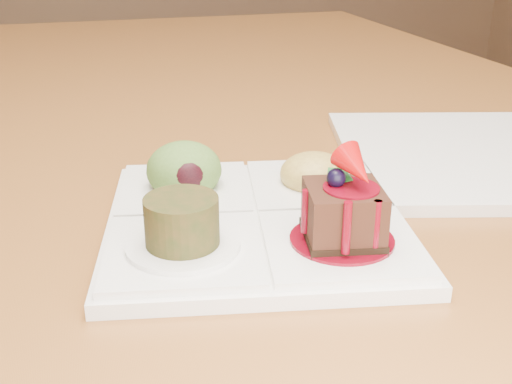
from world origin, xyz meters
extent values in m
cube|color=brown|center=(0.00, 0.00, 0.73)|extent=(1.00, 1.80, 0.04)
cylinder|color=brown|center=(-0.44, 0.84, 0.35)|extent=(0.06, 0.06, 0.71)
cylinder|color=brown|center=(0.44, 0.84, 0.35)|extent=(0.06, 0.06, 0.71)
cylinder|color=black|center=(0.73, 0.53, 0.19)|extent=(0.03, 0.03, 0.39)
cube|color=white|center=(-0.11, -0.35, 0.76)|extent=(0.29, 0.29, 0.01)
cube|color=white|center=(-0.06, -0.42, 0.77)|extent=(0.14, 0.14, 0.01)
cube|color=white|center=(-0.18, -0.40, 0.77)|extent=(0.14, 0.14, 0.01)
cube|color=white|center=(-0.16, -0.28, 0.77)|extent=(0.14, 0.14, 0.01)
cube|color=white|center=(-0.04, -0.31, 0.77)|extent=(0.14, 0.14, 0.01)
cylinder|color=#620310|center=(-0.06, -0.42, 0.77)|extent=(0.08, 0.08, 0.00)
cube|color=black|center=(-0.06, -0.42, 0.77)|extent=(0.07, 0.07, 0.01)
cube|color=#351C0E|center=(-0.06, -0.42, 0.79)|extent=(0.06, 0.06, 0.04)
cylinder|color=#620310|center=(-0.06, -0.42, 0.81)|extent=(0.04, 0.04, 0.00)
sphere|color=black|center=(-0.07, -0.42, 0.82)|extent=(0.01, 0.01, 0.01)
cone|color=#AB0B0B|center=(-0.05, -0.43, 0.83)|extent=(0.03, 0.04, 0.04)
cube|color=#134D17|center=(-0.06, -0.41, 0.82)|extent=(0.01, 0.02, 0.01)
cube|color=#134D17|center=(-0.06, -0.41, 0.82)|extent=(0.01, 0.02, 0.01)
cylinder|color=#620310|center=(-0.07, -0.45, 0.79)|extent=(0.01, 0.01, 0.04)
cylinder|color=#620310|center=(-0.05, -0.45, 0.79)|extent=(0.01, 0.01, 0.04)
cylinder|color=#620310|center=(-0.09, -0.42, 0.79)|extent=(0.01, 0.01, 0.03)
cylinder|color=white|center=(-0.18, -0.40, 0.77)|extent=(0.09, 0.09, 0.00)
cylinder|color=#463014|center=(-0.18, -0.40, 0.79)|extent=(0.05, 0.05, 0.04)
cylinder|color=#47280F|center=(-0.18, -0.40, 0.80)|extent=(0.05, 0.05, 0.00)
ellipsoid|color=#517A31|center=(-0.16, -0.28, 0.78)|extent=(0.07, 0.07, 0.05)
ellipsoid|color=black|center=(-0.16, -0.31, 0.79)|extent=(0.03, 0.02, 0.03)
ellipsoid|color=gold|center=(-0.04, -0.31, 0.78)|extent=(0.06, 0.06, 0.04)
cube|color=orange|center=(-0.02, -0.30, 0.78)|extent=(0.02, 0.02, 0.02)
cube|color=#3C6A17|center=(-0.04, -0.29, 0.78)|extent=(0.02, 0.02, 0.02)
cube|color=orange|center=(-0.05, -0.30, 0.78)|extent=(0.02, 0.02, 0.01)
cube|color=#3C6A17|center=(-0.04, -0.31, 0.78)|extent=(0.02, 0.02, 0.01)
cube|color=orange|center=(-0.03, -0.32, 0.78)|extent=(0.02, 0.02, 0.01)
cube|color=white|center=(0.17, -0.26, 0.76)|extent=(0.35, 0.35, 0.01)
camera|label=1|loc=(-0.24, -0.82, 0.99)|focal=45.00mm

